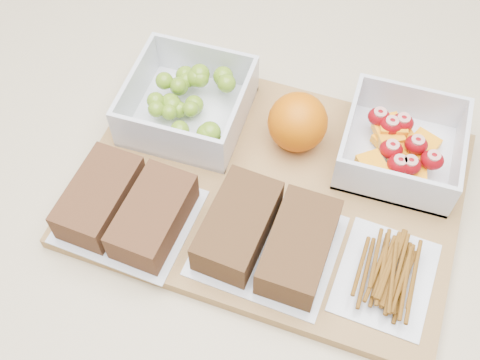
{
  "coord_description": "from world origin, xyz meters",
  "views": [
    {
      "loc": [
        0.1,
        -0.36,
        1.49
      ],
      "look_at": [
        -0.01,
        -0.01,
        0.93
      ],
      "focal_mm": 45.0,
      "sensor_mm": 36.0,
      "label": 1
    }
  ],
  "objects_px": {
    "cutting_board": "(270,189)",
    "fruit_container": "(400,147)",
    "sandwich_bag_center": "(268,237)",
    "sandwich_bag_left": "(126,207)",
    "grape_container": "(189,102)",
    "orange": "(298,122)",
    "pretzel_bag": "(388,272)"
  },
  "relations": [
    {
      "from": "cutting_board",
      "to": "fruit_container",
      "type": "height_order",
      "value": "fruit_container"
    },
    {
      "from": "sandwich_bag_center",
      "to": "sandwich_bag_left",
      "type": "bearing_deg",
      "value": -175.95
    },
    {
      "from": "grape_container",
      "to": "sandwich_bag_center",
      "type": "distance_m",
      "value": 0.2
    },
    {
      "from": "sandwich_bag_left",
      "to": "sandwich_bag_center",
      "type": "bearing_deg",
      "value": 4.05
    },
    {
      "from": "cutting_board",
      "to": "sandwich_bag_center",
      "type": "relative_size",
      "value": 2.74
    },
    {
      "from": "orange",
      "to": "cutting_board",
      "type": "bearing_deg",
      "value": -99.38
    },
    {
      "from": "fruit_container",
      "to": "orange",
      "type": "relative_size",
      "value": 1.89
    },
    {
      "from": "grape_container",
      "to": "sandwich_bag_center",
      "type": "xyz_separation_m",
      "value": [
        0.14,
        -0.14,
        -0.0
      ]
    },
    {
      "from": "grape_container",
      "to": "fruit_container",
      "type": "xyz_separation_m",
      "value": [
        0.25,
        0.01,
        -0.0
      ]
    },
    {
      "from": "cutting_board",
      "to": "fruit_container",
      "type": "distance_m",
      "value": 0.16
    },
    {
      "from": "orange",
      "to": "pretzel_bag",
      "type": "height_order",
      "value": "orange"
    },
    {
      "from": "grape_container",
      "to": "pretzel_bag",
      "type": "height_order",
      "value": "grape_container"
    },
    {
      "from": "cutting_board",
      "to": "fruit_container",
      "type": "relative_size",
      "value": 3.21
    },
    {
      "from": "sandwich_bag_center",
      "to": "orange",
      "type": "bearing_deg",
      "value": 92.71
    },
    {
      "from": "fruit_container",
      "to": "sandwich_bag_center",
      "type": "relative_size",
      "value": 0.85
    },
    {
      "from": "fruit_container",
      "to": "sandwich_bag_left",
      "type": "height_order",
      "value": "fruit_container"
    },
    {
      "from": "grape_container",
      "to": "sandwich_bag_center",
      "type": "relative_size",
      "value": 0.89
    },
    {
      "from": "sandwich_bag_left",
      "to": "sandwich_bag_center",
      "type": "xyz_separation_m",
      "value": [
        0.15,
        0.01,
        0.0
      ]
    },
    {
      "from": "cutting_board",
      "to": "orange",
      "type": "relative_size",
      "value": 6.07
    },
    {
      "from": "pretzel_bag",
      "to": "sandwich_bag_left",
      "type": "bearing_deg",
      "value": -177.4
    },
    {
      "from": "sandwich_bag_center",
      "to": "fruit_container",
      "type": "bearing_deg",
      "value": 54.25
    },
    {
      "from": "sandwich_bag_left",
      "to": "pretzel_bag",
      "type": "xyz_separation_m",
      "value": [
        0.28,
        0.01,
        -0.01
      ]
    },
    {
      "from": "sandwich_bag_left",
      "to": "sandwich_bag_center",
      "type": "relative_size",
      "value": 0.96
    },
    {
      "from": "sandwich_bag_center",
      "to": "pretzel_bag",
      "type": "height_order",
      "value": "sandwich_bag_center"
    },
    {
      "from": "orange",
      "to": "pretzel_bag",
      "type": "relative_size",
      "value": 0.57
    },
    {
      "from": "orange",
      "to": "sandwich_bag_center",
      "type": "distance_m",
      "value": 0.15
    },
    {
      "from": "orange",
      "to": "sandwich_bag_center",
      "type": "relative_size",
      "value": 0.45
    },
    {
      "from": "cutting_board",
      "to": "sandwich_bag_left",
      "type": "distance_m",
      "value": 0.16
    },
    {
      "from": "orange",
      "to": "fruit_container",
      "type": "bearing_deg",
      "value": 5.08
    },
    {
      "from": "fruit_container",
      "to": "sandwich_bag_center",
      "type": "bearing_deg",
      "value": -125.75
    },
    {
      "from": "grape_container",
      "to": "sandwich_bag_center",
      "type": "bearing_deg",
      "value": -45.88
    },
    {
      "from": "grape_container",
      "to": "fruit_container",
      "type": "height_order",
      "value": "grape_container"
    }
  ]
}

